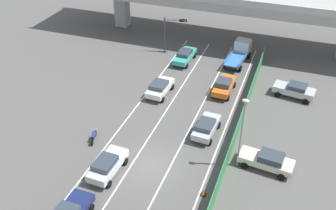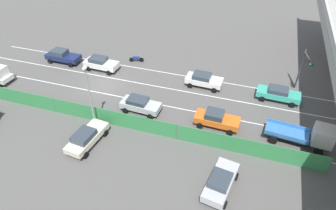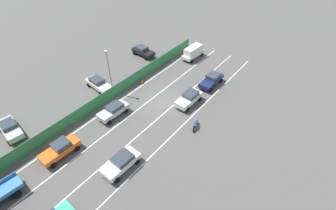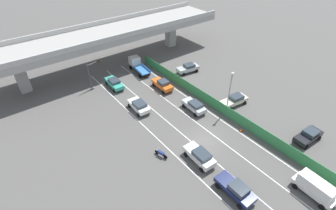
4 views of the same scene
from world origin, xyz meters
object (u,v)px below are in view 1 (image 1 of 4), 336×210
Objects in this scene: flatbed_truck_blue at (240,51)px; motorcycle at (94,137)px; traffic_light at (172,28)px; parked_wagon_silver at (295,90)px; car_hatchback_white at (107,165)px; car_sedan_white at (160,87)px; car_taxi_orange at (224,86)px; traffic_cone at (203,193)px; car_taxi_teal at (185,56)px; street_lamp at (242,127)px; parked_sedan_cream at (267,160)px; car_sedan_silver at (206,127)px.

flatbed_truck_blue is 3.14× the size of motorcycle.
parked_wagon_silver is at bearing -20.17° from traffic_light.
car_hatchback_white is 2.32× the size of motorcycle.
car_sedan_white is 0.89× the size of traffic_light.
car_taxi_orange is 7.77m from parked_wagon_silver.
motorcycle is at bearing 164.78° from traffic_cone.
street_lamp reaches higher than car_taxi_teal.
parked_sedan_cream is at bearing 48.76° from traffic_cone.
flatbed_truck_blue is at bearing 94.41° from traffic_cone.
traffic_cone is at bearing -131.24° from parked_sedan_cream.
parked_sedan_cream is (6.20, -19.57, -0.35)m from flatbed_truck_blue.
car_sedan_white is at bearing 73.19° from motorcycle.
motorcycle is at bearing -127.34° from car_taxi_orange.
parked_sedan_cream reaches higher than motorcycle.
traffic_cone is (11.67, -3.17, -0.18)m from motorcycle.
car_taxi_teal is at bearing -155.65° from flatbed_truck_blue.
car_taxi_teal is at bearing 90.36° from car_hatchback_white.
flatbed_truck_blue reaches higher than car_sedan_silver.
flatbed_truck_blue is 9.38m from traffic_light.
street_lamp reaches higher than parked_wagon_silver.
motorcycle is at bearing -99.83° from car_taxi_teal.
parked_wagon_silver is 17.77m from traffic_light.
traffic_light is (-2.60, 24.02, 2.53)m from car_hatchback_white.
car_sedan_silver is 2.25× the size of motorcycle.
flatbed_truck_blue reaches higher than car_hatchback_white.
car_hatchback_white is 0.93× the size of car_taxi_teal.
car_sedan_white is 10.29m from motorcycle.
motorcycle is 0.27× the size of street_lamp.
street_lamp is (3.89, -11.43, 3.30)m from car_taxi_orange.
motorcycle is at bearing -91.99° from traffic_light.
car_hatchback_white is at bearing -127.75° from parked_wagon_silver.
car_taxi_orange is at bearing 108.78° from street_lamp.
traffic_cone is (8.49, -21.50, -0.60)m from car_taxi_teal.
flatbed_truck_blue is 20.65m from street_lamp.
car_taxi_orange reaches higher than motorcycle.
traffic_light reaches higher than car_sedan_silver.
car_sedan_silver is at bearing -126.92° from parked_wagon_silver.
flatbed_truck_blue is (0.13, 8.66, 0.32)m from car_taxi_orange.
parked_sedan_cream is at bearing -59.93° from car_taxi_orange.
street_lamp is at bearing -71.22° from car_taxi_orange.
car_taxi_teal is 7.26m from flatbed_truck_blue.
parked_sedan_cream is at bearing -52.33° from car_taxi_teal.
traffic_cone is at bearing -65.16° from traffic_light.
traffic_cone is at bearing -82.75° from car_taxi_orange.
parked_wagon_silver reaches higher than parked_sedan_cream.
traffic_light is at bearing 96.18° from car_hatchback_white.
car_taxi_orange is at bearing -166.76° from parked_wagon_silver.
flatbed_truck_blue is 1.23× the size of traffic_light.
car_taxi_orange is at bearing -41.24° from traffic_light.
motorcycle is 20.73m from traffic_light.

